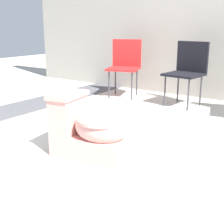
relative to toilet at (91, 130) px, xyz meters
name	(u,v)px	position (x,y,z in m)	size (l,w,h in m)	color
ground_plane	(70,145)	(-0.30, 0.06, -0.22)	(14.00, 14.00, 0.00)	#B7B2A8
gravel_strip	(16,109)	(-1.70, 0.56, -0.21)	(0.56, 8.00, 0.01)	#4C4C51
toilet	(91,130)	(0.00, 0.00, 0.00)	(0.68, 0.47, 0.52)	#E09E93
folding_chair_left	(125,62)	(-1.02, 2.06, 0.29)	(0.56, 0.56, 0.83)	red
folding_chair_middle	(188,67)	(-0.03, 2.06, 0.29)	(0.48, 0.48, 0.83)	black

